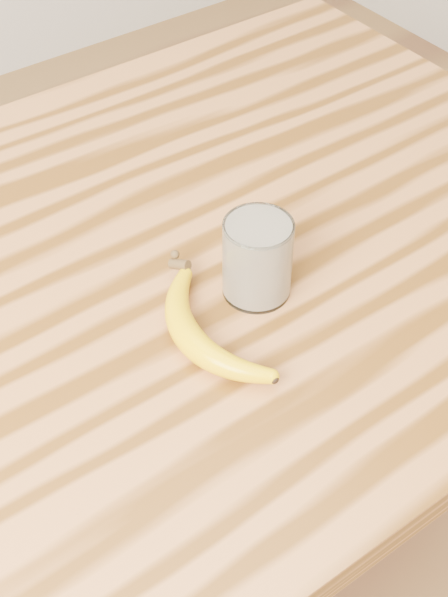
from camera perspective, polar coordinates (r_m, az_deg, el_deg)
table at (r=1.02m, az=-5.47°, el=-3.46°), size 1.20×0.80×0.90m
smoothie_glass at (r=0.87m, az=2.31°, el=2.80°), size 0.07×0.07×0.09m
banana at (r=0.83m, az=-2.41°, el=-2.80°), size 0.11×0.26×0.03m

